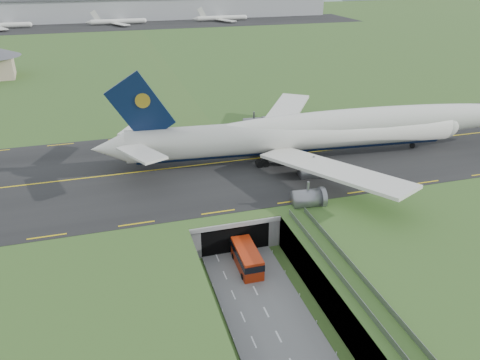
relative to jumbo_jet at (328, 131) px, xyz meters
name	(u,v)px	position (x,y,z in m)	size (l,w,h in m)	color
ground	(250,280)	(-27.43, -30.54, -11.79)	(900.00, 900.00, 0.00)	#336026
airfield_deck	(250,264)	(-27.43, -30.54, -8.79)	(800.00, 800.00, 6.00)	gray
trench_road	(265,310)	(-27.43, -38.04, -11.69)	(12.00, 75.00, 0.20)	slate
taxiway	(204,165)	(-27.43, 2.46, -5.70)	(800.00, 44.00, 0.18)	black
tunnel_portal	(223,212)	(-27.43, -13.82, -8.45)	(17.00, 22.30, 6.00)	gray
guideway	(381,322)	(-16.43, -49.65, -6.46)	(3.00, 53.00, 7.05)	#A8A8A3
jumbo_jet	(328,131)	(0.00, 0.00, 0.00)	(103.18, 64.59, 21.44)	silver
shuttle_tram	(247,258)	(-26.89, -27.34, -9.86)	(3.48, 8.78, 3.53)	#AC280B
cargo_terminal	(122,8)	(-27.48, 268.88, 2.17)	(320.00, 67.00, 15.60)	#B2B2B2
distant_hills	(182,13)	(36.95, 399.46, -15.79)	(700.00, 91.00, 60.00)	slate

